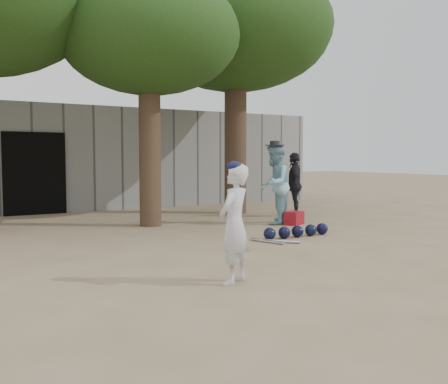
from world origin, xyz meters
TOP-DOWN VIEW (x-y plane):
  - ground at (0.00, 0.00)m, footprint 70.00×70.00m
  - boy_player at (-0.50, -1.09)m, footprint 0.63×0.58m
  - spectator_blue at (3.16, 3.02)m, footprint 1.13×1.11m
  - spectator_dark at (4.48, 3.94)m, footprint 0.91×1.02m
  - red_bag at (3.48, 2.70)m, footprint 0.51×0.46m
  - back_building at (-0.00, 10.33)m, footprint 16.00×5.24m
  - helmet_row at (2.39, 1.25)m, footprint 1.51×0.27m
  - bat_pile at (1.63, 0.98)m, footprint 0.58×0.76m
  - tree_row at (0.74, 5.02)m, footprint 11.40×5.80m

SIDE VIEW (x-z plane):
  - ground at x=0.00m, z-range 0.00..0.00m
  - bat_pile at x=1.63m, z-range 0.00..0.06m
  - helmet_row at x=2.39m, z-range 0.00..0.23m
  - red_bag at x=3.48m, z-range 0.00..0.30m
  - boy_player at x=-0.50m, z-range 0.00..1.45m
  - spectator_dark at x=4.48m, z-range 0.00..1.65m
  - spectator_blue at x=3.16m, z-range 0.00..1.83m
  - back_building at x=0.00m, z-range 0.00..3.00m
  - tree_row at x=0.74m, z-range 1.34..8.03m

